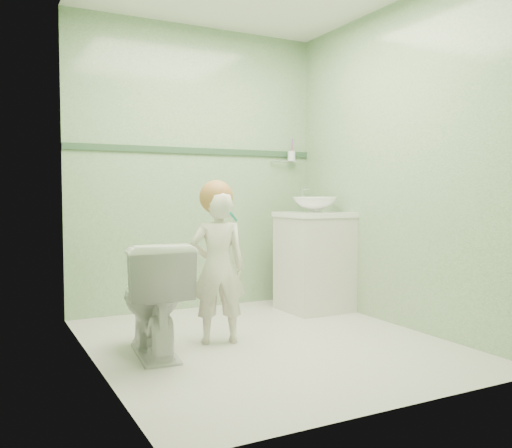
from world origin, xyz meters
TOP-DOWN VIEW (x-y plane):
  - ground at (0.00, 0.00)m, footprint 2.50×2.50m
  - room_shell at (0.00, 0.00)m, footprint 2.50×2.54m
  - trim_stripe at (0.00, 1.24)m, footprint 2.20×0.02m
  - vanity at (0.84, 0.70)m, footprint 0.52×0.50m
  - counter at (0.84, 0.70)m, footprint 0.54×0.52m
  - basin at (0.84, 0.70)m, footprint 0.37×0.37m
  - faucet at (0.84, 0.89)m, footprint 0.03×0.13m
  - cup_holder at (0.89, 1.18)m, footprint 0.26×0.07m
  - toilet at (-0.74, 0.09)m, footprint 0.46×0.72m
  - toddler at (-0.28, 0.14)m, footprint 0.41×0.32m
  - hair_cap at (-0.28, 0.17)m, footprint 0.22×0.22m
  - teal_toothbrush at (-0.24, 0.01)m, footprint 0.11×0.14m

SIDE VIEW (x-z plane):
  - ground at x=0.00m, z-range 0.00..0.00m
  - toilet at x=-0.74m, z-range 0.00..0.70m
  - vanity at x=0.84m, z-range 0.00..0.80m
  - toddler at x=-0.28m, z-range 0.00..1.00m
  - counter at x=0.84m, z-range 0.79..0.83m
  - teal_toothbrush at x=-0.24m, z-range 0.80..0.88m
  - basin at x=0.84m, z-range 0.83..0.96m
  - hair_cap at x=-0.28m, z-range 0.85..1.08m
  - faucet at x=0.84m, z-range 0.88..1.06m
  - room_shell at x=0.00m, z-range 0.00..2.40m
  - cup_holder at x=0.89m, z-range 1.22..1.43m
  - trim_stripe at x=0.00m, z-range 1.33..1.38m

